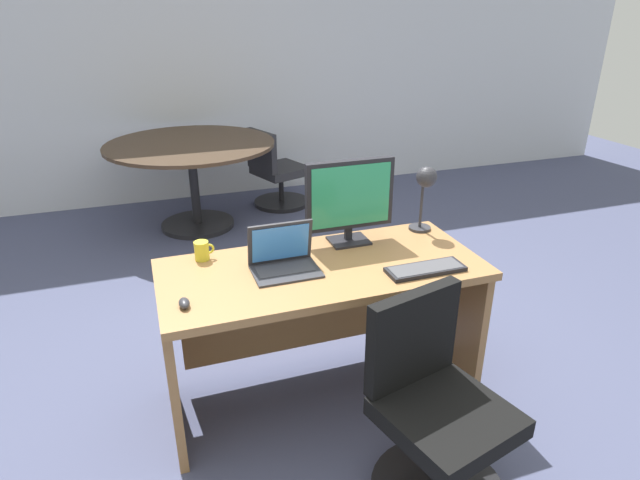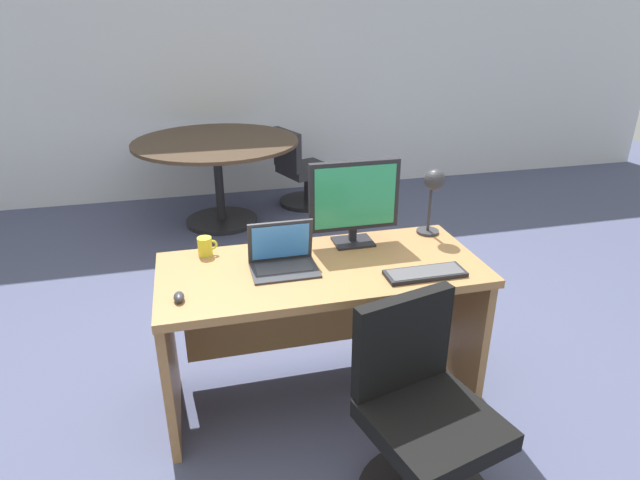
{
  "view_description": "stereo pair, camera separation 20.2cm",
  "coord_description": "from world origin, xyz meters",
  "px_view_note": "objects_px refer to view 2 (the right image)",
  "views": [
    {
      "loc": [
        -0.75,
        -2.13,
        1.89
      ],
      "look_at": [
        0.0,
        0.03,
        0.88
      ],
      "focal_mm": 30.01,
      "sensor_mm": 36.0,
      "label": 1
    },
    {
      "loc": [
        -0.56,
        -2.19,
        1.89
      ],
      "look_at": [
        0.0,
        0.03,
        0.88
      ],
      "focal_mm": 30.01,
      "sensor_mm": 36.0,
      "label": 2
    }
  ],
  "objects_px": {
    "desk_lamp": "(434,188)",
    "meeting_table": "(217,161)",
    "keyboard": "(425,273)",
    "office_chair": "(422,428)",
    "desk": "(319,302)",
    "laptop": "(282,253)",
    "meeting_chair_near": "(302,175)",
    "coffee_mug": "(205,246)",
    "monitor": "(354,199)",
    "mouse": "(179,297)"
  },
  "relations": [
    {
      "from": "monitor",
      "to": "mouse",
      "type": "xyz_separation_m",
      "value": [
        -0.88,
        -0.39,
        -0.23
      ]
    },
    {
      "from": "keyboard",
      "to": "mouse",
      "type": "height_order",
      "value": "mouse"
    },
    {
      "from": "meeting_table",
      "to": "meeting_chair_near",
      "type": "xyz_separation_m",
      "value": [
        0.84,
        0.31,
        -0.29
      ]
    },
    {
      "from": "laptop",
      "to": "office_chair",
      "type": "relative_size",
      "value": 0.35
    },
    {
      "from": "desk",
      "to": "desk_lamp",
      "type": "bearing_deg",
      "value": 15.43
    },
    {
      "from": "coffee_mug",
      "to": "meeting_table",
      "type": "xyz_separation_m",
      "value": [
        0.21,
        2.32,
        -0.2
      ]
    },
    {
      "from": "desk",
      "to": "desk_lamp",
      "type": "xyz_separation_m",
      "value": [
        0.65,
        0.18,
        0.48
      ]
    },
    {
      "from": "desk_lamp",
      "to": "meeting_table",
      "type": "height_order",
      "value": "desk_lamp"
    },
    {
      "from": "keyboard",
      "to": "meeting_chair_near",
      "type": "distance_m",
      "value": 3.13
    },
    {
      "from": "desk",
      "to": "office_chair",
      "type": "height_order",
      "value": "office_chair"
    },
    {
      "from": "keyboard",
      "to": "office_chair",
      "type": "bearing_deg",
      "value": -112.04
    },
    {
      "from": "monitor",
      "to": "laptop",
      "type": "bearing_deg",
      "value": -156.59
    },
    {
      "from": "desk",
      "to": "monitor",
      "type": "distance_m",
      "value": 0.54
    },
    {
      "from": "monitor",
      "to": "meeting_table",
      "type": "distance_m",
      "value": 2.45
    },
    {
      "from": "mouse",
      "to": "office_chair",
      "type": "relative_size",
      "value": 0.09
    },
    {
      "from": "desk_lamp",
      "to": "office_chair",
      "type": "relative_size",
      "value": 0.42
    },
    {
      "from": "keyboard",
      "to": "office_chair",
      "type": "xyz_separation_m",
      "value": [
        -0.2,
        -0.5,
        -0.41
      ]
    },
    {
      "from": "meeting_chair_near",
      "to": "mouse",
      "type": "bearing_deg",
      "value": -111.17
    },
    {
      "from": "keyboard",
      "to": "laptop",
      "type": "bearing_deg",
      "value": 157.65
    },
    {
      "from": "coffee_mug",
      "to": "office_chair",
      "type": "distance_m",
      "value": 1.3
    },
    {
      "from": "monitor",
      "to": "meeting_chair_near",
      "type": "bearing_deg",
      "value": 83.54
    },
    {
      "from": "coffee_mug",
      "to": "meeting_chair_near",
      "type": "relative_size",
      "value": 0.12
    },
    {
      "from": "coffee_mug",
      "to": "keyboard",
      "type": "bearing_deg",
      "value": -25.93
    },
    {
      "from": "monitor",
      "to": "desk_lamp",
      "type": "relative_size",
      "value": 1.28
    },
    {
      "from": "monitor",
      "to": "laptop",
      "type": "distance_m",
      "value": 0.47
    },
    {
      "from": "keyboard",
      "to": "meeting_chair_near",
      "type": "height_order",
      "value": "meeting_chair_near"
    },
    {
      "from": "monitor",
      "to": "office_chair",
      "type": "distance_m",
      "value": 1.13
    },
    {
      "from": "laptop",
      "to": "meeting_chair_near",
      "type": "xyz_separation_m",
      "value": [
        0.7,
        2.84,
        -0.51
      ]
    },
    {
      "from": "coffee_mug",
      "to": "office_chair",
      "type": "bearing_deg",
      "value": -51.94
    },
    {
      "from": "laptop",
      "to": "keyboard",
      "type": "relative_size",
      "value": 0.83
    },
    {
      "from": "laptop",
      "to": "desk_lamp",
      "type": "height_order",
      "value": "desk_lamp"
    },
    {
      "from": "office_chair",
      "to": "meeting_table",
      "type": "relative_size",
      "value": 0.59
    },
    {
      "from": "laptop",
      "to": "office_chair",
      "type": "height_order",
      "value": "laptop"
    },
    {
      "from": "monitor",
      "to": "laptop",
      "type": "xyz_separation_m",
      "value": [
        -0.4,
        -0.17,
        -0.18
      ]
    },
    {
      "from": "desk_lamp",
      "to": "mouse",
      "type": "bearing_deg",
      "value": -163.32
    },
    {
      "from": "desk",
      "to": "monitor",
      "type": "xyz_separation_m",
      "value": [
        0.22,
        0.17,
        0.46
      ]
    },
    {
      "from": "keyboard",
      "to": "meeting_table",
      "type": "relative_size",
      "value": 0.25
    },
    {
      "from": "laptop",
      "to": "keyboard",
      "type": "distance_m",
      "value": 0.67
    },
    {
      "from": "mouse",
      "to": "desk_lamp",
      "type": "distance_m",
      "value": 1.39
    },
    {
      "from": "desk_lamp",
      "to": "meeting_table",
      "type": "distance_m",
      "value": 2.58
    },
    {
      "from": "mouse",
      "to": "meeting_table",
      "type": "xyz_separation_m",
      "value": [
        0.34,
        2.74,
        -0.17
      ]
    },
    {
      "from": "office_chair",
      "to": "keyboard",
      "type": "bearing_deg",
      "value": 67.96
    },
    {
      "from": "desk",
      "to": "meeting_table",
      "type": "relative_size",
      "value": 1.04
    },
    {
      "from": "keyboard",
      "to": "coffee_mug",
      "type": "height_order",
      "value": "coffee_mug"
    },
    {
      "from": "office_chair",
      "to": "meeting_chair_near",
      "type": "bearing_deg",
      "value": 85.33
    },
    {
      "from": "monitor",
      "to": "keyboard",
      "type": "xyz_separation_m",
      "value": [
        0.21,
        -0.43,
        -0.23
      ]
    },
    {
      "from": "monitor",
      "to": "office_chair",
      "type": "height_order",
      "value": "monitor"
    },
    {
      "from": "mouse",
      "to": "meeting_chair_near",
      "type": "relative_size",
      "value": 0.1
    },
    {
      "from": "laptop",
      "to": "office_chair",
      "type": "distance_m",
      "value": 0.97
    },
    {
      "from": "desk",
      "to": "monitor",
      "type": "bearing_deg",
      "value": 37.96
    }
  ]
}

